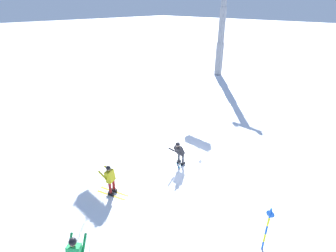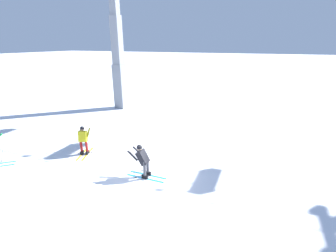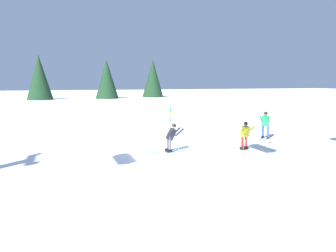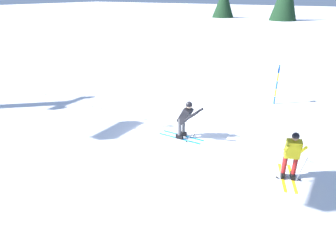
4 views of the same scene
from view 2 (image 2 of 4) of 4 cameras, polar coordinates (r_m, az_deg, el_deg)
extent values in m
plane|color=white|center=(10.70, -4.36, -12.05)|extent=(260.00, 260.00, 0.00)
cube|color=#198CCC|center=(10.48, -5.73, -12.81)|extent=(1.79, 0.12, 0.01)
cube|color=black|center=(10.43, -5.74, -12.41)|extent=(0.28, 0.11, 0.16)
cylinder|color=#4C4C51|center=(10.21, -5.82, -10.42)|extent=(0.13, 0.13, 0.68)
cube|color=#198CCC|center=(10.71, -4.97, -12.00)|extent=(1.79, 0.12, 0.01)
cube|color=black|center=(10.66, -4.99, -11.60)|extent=(0.28, 0.11, 0.16)
cylinder|color=#4C4C51|center=(10.45, -5.06, -9.64)|extent=(0.13, 0.13, 0.68)
cube|color=black|center=(10.18, -6.27, -7.70)|extent=(0.53, 0.43, 0.67)
sphere|color=beige|center=(10.06, -7.12, -5.48)|extent=(0.23, 0.23, 0.23)
sphere|color=black|center=(10.04, -7.13, -5.30)|extent=(0.24, 0.24, 0.24)
cylinder|color=black|center=(10.11, -8.78, -7.29)|extent=(0.51, 0.09, 0.44)
cylinder|color=gray|center=(10.39, -8.95, -10.37)|extent=(0.47, 0.15, 1.17)
cylinder|color=black|center=(10.49, -8.11, -12.59)|extent=(0.07, 0.07, 0.01)
cylinder|color=black|center=(10.47, -7.53, -6.24)|extent=(0.51, 0.09, 0.44)
cylinder|color=gray|center=(10.81, -7.48, -9.02)|extent=(0.47, 0.13, 1.17)
cylinder|color=black|center=(10.97, -6.45, -10.94)|extent=(0.07, 0.07, 0.01)
cube|color=gray|center=(21.32, -11.78, 9.53)|extent=(0.89, 0.89, 3.88)
cube|color=gray|center=(20.99, -12.57, 19.99)|extent=(0.75, 0.75, 3.88)
cylinder|color=gray|center=(14.10, -35.80, -5.15)|extent=(0.25, 0.34, 1.23)
cylinder|color=black|center=(14.40, -35.99, -7.05)|extent=(0.07, 0.07, 0.01)
cube|color=yellow|center=(13.34, -20.49, -6.47)|extent=(0.62, 1.52, 0.01)
cube|color=black|center=(13.30, -20.53, -6.14)|extent=(0.20, 0.30, 0.16)
cylinder|color=maroon|center=(13.12, -20.77, -4.36)|extent=(0.13, 0.13, 0.74)
cube|color=yellow|center=(13.23, -19.33, -6.55)|extent=(0.62, 1.52, 0.01)
cube|color=black|center=(13.19, -19.37, -6.21)|extent=(0.20, 0.30, 0.16)
cylinder|color=maroon|center=(13.01, -19.60, -4.42)|extent=(0.13, 0.13, 0.74)
cube|color=gold|center=(12.92, -20.37, -2.40)|extent=(0.51, 0.45, 0.58)
sphere|color=#997051|center=(12.81, -20.52, -0.70)|extent=(0.20, 0.20, 0.20)
sphere|color=black|center=(12.80, -20.54, -0.56)|extent=(0.22, 0.22, 0.22)
cylinder|color=gold|center=(13.16, -20.98, -1.45)|extent=(0.23, 0.46, 0.40)
cylinder|color=gray|center=(13.43, -20.79, -3.99)|extent=(0.24, 0.34, 1.05)
cylinder|color=black|center=(13.49, -21.02, -6.04)|extent=(0.07, 0.07, 0.01)
cylinder|color=gold|center=(12.98, -19.12, -1.51)|extent=(0.23, 0.46, 0.40)
cylinder|color=gray|center=(13.22, -18.59, -4.09)|extent=(0.06, 0.39, 1.05)
cylinder|color=black|center=(13.24, -18.45, -6.20)|extent=(0.07, 0.07, 0.01)
camera|label=1|loc=(13.68, -71.69, 17.84)|focal=27.07mm
camera|label=3|loc=(24.32, 25.98, 13.50)|focal=35.48mm
camera|label=4|loc=(19.46, -6.73, 18.43)|focal=32.11mm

